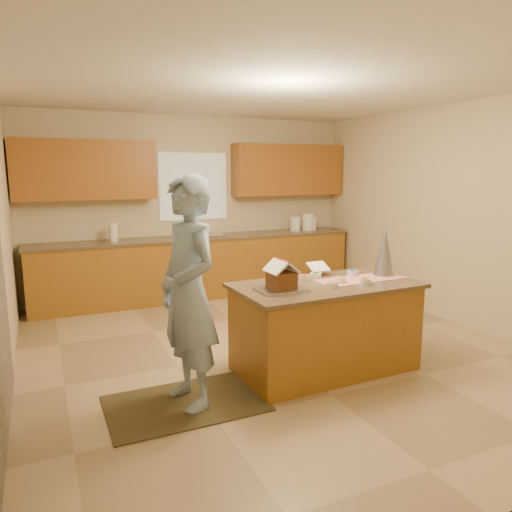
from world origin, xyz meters
name	(u,v)px	position (x,y,z in m)	size (l,w,h in m)	color
floor	(272,350)	(0.00, 0.00, 0.00)	(5.50, 5.50, 0.00)	tan
ceiling	(274,86)	(0.00, 0.00, 2.70)	(5.50, 5.50, 0.00)	silver
wall_back	(193,206)	(0.00, 2.75, 1.35)	(5.50, 5.50, 0.00)	beige
wall_right	(455,215)	(2.50, 0.00, 1.35)	(5.50, 5.50, 0.00)	beige
window_curtain	(193,187)	(0.00, 2.72, 1.65)	(1.05, 0.03, 1.00)	white
back_counter_base	(200,268)	(0.00, 2.45, 0.44)	(4.80, 0.60, 0.88)	#925C1E
back_counter_top	(200,238)	(0.00, 2.45, 0.90)	(4.85, 0.63, 0.04)	brown
upper_cabinet_left	(85,170)	(-1.55, 2.57, 1.90)	(1.85, 0.35, 0.80)	#9D4B21
upper_cabinet_right	(288,170)	(1.55, 2.57, 1.90)	(1.85, 0.35, 0.80)	#9D4B21
sink	(200,239)	(0.00, 2.45, 0.89)	(0.70, 0.45, 0.12)	silver
faucet	(196,226)	(0.00, 2.63, 1.06)	(0.03, 0.03, 0.28)	silver
island_base	(325,329)	(0.24, -0.64, 0.41)	(1.66, 0.83, 0.81)	#925C1E
island_top	(326,285)	(0.24, -0.64, 0.83)	(1.74, 0.90, 0.04)	brown
table_runner	(362,279)	(0.66, -0.63, 0.85)	(0.92, 0.33, 0.01)	red
baking_tray	(281,289)	(-0.26, -0.70, 0.86)	(0.42, 0.31, 0.02)	silver
cookbook	(318,267)	(0.37, -0.28, 0.93)	(0.20, 0.02, 0.17)	white
tinsel_tree	(384,251)	(0.96, -0.57, 1.10)	(0.20, 0.20, 0.51)	silver
rug	(185,403)	(-1.18, -0.77, 0.01)	(1.26, 0.82, 0.01)	black
boy	(188,293)	(-1.13, -0.77, 0.94)	(0.68, 0.44, 1.86)	#8EA9C9
canister_a	(295,224)	(1.63, 2.45, 1.04)	(0.17, 0.17, 0.23)	white
canister_b	(308,222)	(1.86, 2.45, 1.06)	(0.19, 0.19, 0.28)	white
canister_c	(312,223)	(1.94, 2.45, 1.03)	(0.15, 0.15, 0.21)	white
paper_towel	(113,232)	(-1.25, 2.45, 1.05)	(0.12, 0.12, 0.26)	white
gingerbread_house	(281,277)	(-0.26, -0.70, 0.97)	(0.26, 0.26, 0.26)	#5D3018
candy_bowls	(329,278)	(0.32, -0.56, 0.87)	(0.78, 0.54, 0.05)	#D45625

